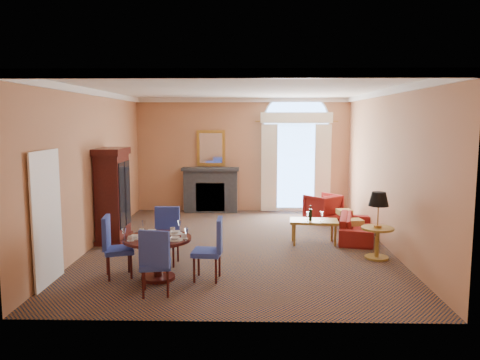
{
  "coord_description": "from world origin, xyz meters",
  "views": [
    {
      "loc": [
        0.23,
        -9.49,
        2.58
      ],
      "look_at": [
        0.0,
        0.5,
        1.3
      ],
      "focal_mm": 35.0,
      "sensor_mm": 36.0,
      "label": 1
    }
  ],
  "objects_px": {
    "armoire": "(113,196)",
    "side_table": "(378,217)",
    "sofa": "(356,227)",
    "dining_table": "(158,247)",
    "coffee_table": "(314,222)",
    "armchair": "(323,207)"
  },
  "relations": [
    {
      "from": "coffee_table",
      "to": "side_table",
      "type": "xyz_separation_m",
      "value": [
        1.04,
        -1.06,
        0.34
      ]
    },
    {
      "from": "armoire",
      "to": "sofa",
      "type": "distance_m",
      "value": 5.32
    },
    {
      "from": "coffee_table",
      "to": "dining_table",
      "type": "bearing_deg",
      "value": -135.94
    },
    {
      "from": "sofa",
      "to": "armchair",
      "type": "bearing_deg",
      "value": 27.04
    },
    {
      "from": "sofa",
      "to": "armchair",
      "type": "distance_m",
      "value": 1.88
    },
    {
      "from": "side_table",
      "to": "sofa",
      "type": "bearing_deg",
      "value": 91.92
    },
    {
      "from": "armoire",
      "to": "side_table",
      "type": "height_order",
      "value": "armoire"
    },
    {
      "from": "dining_table",
      "to": "sofa",
      "type": "xyz_separation_m",
      "value": [
        3.83,
        2.73,
        -0.27
      ]
    },
    {
      "from": "sofa",
      "to": "side_table",
      "type": "xyz_separation_m",
      "value": [
        0.05,
        -1.49,
        0.54
      ]
    },
    {
      "from": "dining_table",
      "to": "coffee_table",
      "type": "bearing_deg",
      "value": 38.97
    },
    {
      "from": "armoire",
      "to": "coffee_table",
      "type": "bearing_deg",
      "value": -2.07
    },
    {
      "from": "sofa",
      "to": "side_table",
      "type": "height_order",
      "value": "side_table"
    },
    {
      "from": "coffee_table",
      "to": "sofa",
      "type": "bearing_deg",
      "value": 28.91
    },
    {
      "from": "armchair",
      "to": "side_table",
      "type": "bearing_deg",
      "value": 60.3
    },
    {
      "from": "sofa",
      "to": "coffee_table",
      "type": "bearing_deg",
      "value": 126.79
    },
    {
      "from": "armoire",
      "to": "sofa",
      "type": "xyz_separation_m",
      "value": [
        5.27,
        0.28,
        -0.71
      ]
    },
    {
      "from": "armoire",
      "to": "dining_table",
      "type": "bearing_deg",
      "value": -59.46
    },
    {
      "from": "sofa",
      "to": "coffee_table",
      "type": "distance_m",
      "value": 1.11
    },
    {
      "from": "armoire",
      "to": "dining_table",
      "type": "height_order",
      "value": "armoire"
    },
    {
      "from": "dining_table",
      "to": "coffee_table",
      "type": "relative_size",
      "value": 1.07
    },
    {
      "from": "dining_table",
      "to": "coffee_table",
      "type": "height_order",
      "value": "dining_table"
    },
    {
      "from": "armoire",
      "to": "side_table",
      "type": "xyz_separation_m",
      "value": [
        5.32,
        -1.21,
        -0.17
      ]
    }
  ]
}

